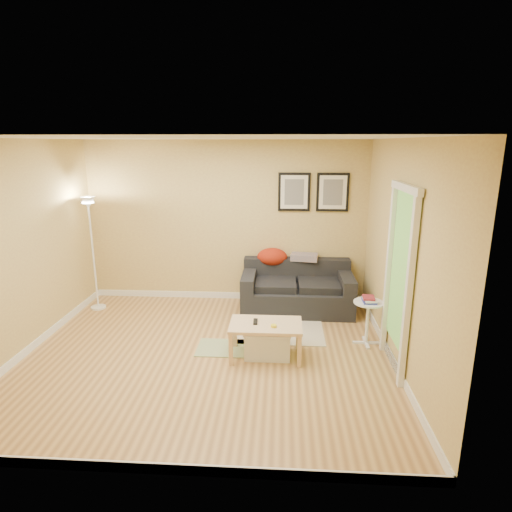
# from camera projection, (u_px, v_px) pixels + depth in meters

# --- Properties ---
(floor) EXTENTS (4.50, 4.50, 0.00)m
(floor) POSITION_uv_depth(u_px,v_px,m) (208.00, 354.00, 5.32)
(floor) COLOR tan
(floor) RESTS_ON ground
(ceiling) EXTENTS (4.50, 4.50, 0.00)m
(ceiling) POSITION_uv_depth(u_px,v_px,m) (201.00, 138.00, 4.65)
(ceiling) COLOR white
(ceiling) RESTS_ON wall_back
(wall_back) EXTENTS (4.50, 0.00, 4.50)m
(wall_back) POSITION_uv_depth(u_px,v_px,m) (227.00, 222.00, 6.91)
(wall_back) COLOR #D3BD6C
(wall_back) RESTS_ON ground
(wall_front) EXTENTS (4.50, 0.00, 4.50)m
(wall_front) POSITION_uv_depth(u_px,v_px,m) (155.00, 323.00, 3.05)
(wall_front) COLOR #D3BD6C
(wall_front) RESTS_ON ground
(wall_left) EXTENTS (0.00, 4.00, 4.00)m
(wall_left) POSITION_uv_depth(u_px,v_px,m) (19.00, 250.00, 5.12)
(wall_left) COLOR #D3BD6C
(wall_left) RESTS_ON ground
(wall_right) EXTENTS (0.00, 4.00, 4.00)m
(wall_right) POSITION_uv_depth(u_px,v_px,m) (401.00, 256.00, 4.85)
(wall_right) COLOR #D3BD6C
(wall_right) RESTS_ON ground
(baseboard_back) EXTENTS (4.50, 0.02, 0.10)m
(baseboard_back) POSITION_uv_depth(u_px,v_px,m) (228.00, 295.00, 7.22)
(baseboard_back) COLOR white
(baseboard_back) RESTS_ON ground
(baseboard_front) EXTENTS (4.50, 0.02, 0.10)m
(baseboard_front) POSITION_uv_depth(u_px,v_px,m) (165.00, 469.00, 3.39)
(baseboard_front) COLOR white
(baseboard_front) RESTS_ON ground
(baseboard_left) EXTENTS (0.02, 4.00, 0.10)m
(baseboard_left) POSITION_uv_depth(u_px,v_px,m) (34.00, 345.00, 5.44)
(baseboard_left) COLOR white
(baseboard_left) RESTS_ON ground
(baseboard_right) EXTENTS (0.02, 4.00, 0.10)m
(baseboard_right) POSITION_uv_depth(u_px,v_px,m) (391.00, 356.00, 5.17)
(baseboard_right) COLOR white
(baseboard_right) RESTS_ON ground
(sofa) EXTENTS (1.70, 0.90, 0.75)m
(sofa) POSITION_uv_depth(u_px,v_px,m) (297.00, 287.00, 6.63)
(sofa) COLOR black
(sofa) RESTS_ON ground
(red_throw) EXTENTS (0.48, 0.36, 0.28)m
(red_throw) POSITION_uv_depth(u_px,v_px,m) (272.00, 257.00, 6.87)
(red_throw) COLOR #A7330F
(red_throw) RESTS_ON sofa
(plaid_throw) EXTENTS (0.45, 0.32, 0.10)m
(plaid_throw) POSITION_uv_depth(u_px,v_px,m) (304.00, 257.00, 6.83)
(plaid_throw) COLOR tan
(plaid_throw) RESTS_ON sofa
(framed_print_left) EXTENTS (0.50, 0.04, 0.60)m
(framed_print_left) POSITION_uv_depth(u_px,v_px,m) (294.00, 192.00, 6.69)
(framed_print_left) COLOR black
(framed_print_left) RESTS_ON wall_back
(framed_print_right) EXTENTS (0.50, 0.04, 0.60)m
(framed_print_right) POSITION_uv_depth(u_px,v_px,m) (333.00, 192.00, 6.66)
(framed_print_right) COLOR black
(framed_print_right) RESTS_ON wall_back
(area_rug) EXTENTS (1.25, 0.85, 0.01)m
(area_rug) POSITION_uv_depth(u_px,v_px,m) (278.00, 331.00, 5.94)
(area_rug) COLOR beige
(area_rug) RESTS_ON ground
(green_runner) EXTENTS (0.70, 0.50, 0.01)m
(green_runner) POSITION_uv_depth(u_px,v_px,m) (225.00, 348.00, 5.47)
(green_runner) COLOR #668C4C
(green_runner) RESTS_ON ground
(coffee_table) EXTENTS (0.90, 0.58, 0.44)m
(coffee_table) POSITION_uv_depth(u_px,v_px,m) (266.00, 340.00, 5.21)
(coffee_table) COLOR #E6BB8C
(coffee_table) RESTS_ON ground
(remote_control) EXTENTS (0.05, 0.16, 0.02)m
(remote_control) POSITION_uv_depth(u_px,v_px,m) (255.00, 322.00, 5.19)
(remote_control) COLOR black
(remote_control) RESTS_ON coffee_table
(tape_roll) EXTENTS (0.07, 0.07, 0.03)m
(tape_roll) POSITION_uv_depth(u_px,v_px,m) (274.00, 326.00, 5.05)
(tape_roll) COLOR yellow
(tape_roll) RESTS_ON coffee_table
(storage_bin) EXTENTS (0.57, 0.42, 0.35)m
(storage_bin) POSITION_uv_depth(u_px,v_px,m) (268.00, 342.00, 5.26)
(storage_bin) COLOR white
(storage_bin) RESTS_ON ground
(side_table) EXTENTS (0.38, 0.38, 0.58)m
(side_table) POSITION_uv_depth(u_px,v_px,m) (367.00, 323.00, 5.52)
(side_table) COLOR white
(side_table) RESTS_ON ground
(book_stack) EXTENTS (0.20, 0.25, 0.07)m
(book_stack) POSITION_uv_depth(u_px,v_px,m) (369.00, 299.00, 5.44)
(book_stack) COLOR navy
(book_stack) RESTS_ON side_table
(floor_lamp) EXTENTS (0.23, 0.23, 1.78)m
(floor_lamp) POSITION_uv_depth(u_px,v_px,m) (93.00, 257.00, 6.58)
(floor_lamp) COLOR white
(floor_lamp) RESTS_ON ground
(doorway) EXTENTS (0.12, 1.01, 2.13)m
(doorway) POSITION_uv_depth(u_px,v_px,m) (397.00, 283.00, 4.78)
(doorway) COLOR white
(doorway) RESTS_ON ground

